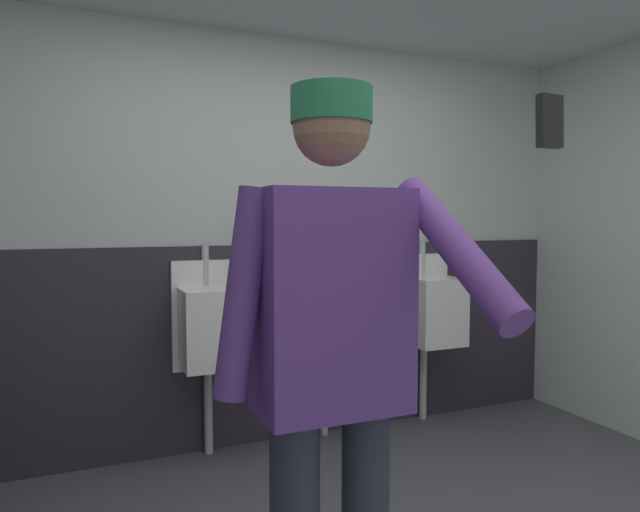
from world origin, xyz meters
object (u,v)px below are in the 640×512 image
Objects in this scene: urinal_middle at (330,318)px; cell_phone at (550,121)px; person at (332,352)px; urinal_left at (211,326)px; urinal_right at (431,310)px.

cell_phone is (-0.53, -2.31, 0.82)m from urinal_middle.
urinal_left is at bearing 88.49° from person.
person reaches higher than cell_phone.
urinal_left is 2.46m from cell_phone.
cell_phone is (0.22, -2.31, 0.82)m from urinal_left.
person is at bearing 114.78° from cell_phone.
urinal_middle is at bearing 0.00° from urinal_left.
urinal_left is 0.71× the size of person.
urinal_left is 1.82m from person.
urinal_left is at bearing 180.00° from urinal_middle.
urinal_middle is at bearing 66.16° from person.
urinal_left is 1.50m from urinal_right.
urinal_right is (0.75, 0.00, 0.00)m from urinal_middle.
cell_phone is at bearing -118.97° from urinal_right.
urinal_left is 1.00× the size of urinal_right.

